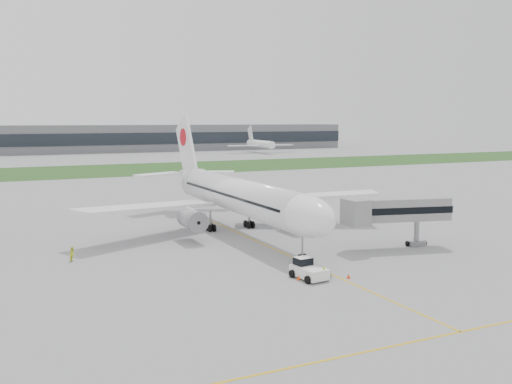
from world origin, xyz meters
name	(u,v)px	position (x,y,z in m)	size (l,w,h in m)	color
ground	(249,238)	(0.00, 0.00, 0.00)	(600.00, 600.00, 0.00)	#959698
apron_markings	(265,245)	(0.00, -5.00, 0.00)	(70.00, 70.00, 0.04)	gold
grass_strip	(98,170)	(0.00, 120.00, 0.01)	(600.00, 50.00, 0.02)	#264B1C
terminal_building	(58,139)	(0.00, 229.87, 7.00)	(320.00, 22.30, 14.00)	slate
airliner	(235,194)	(0.00, 4.87, 5.66)	(48.13, 53.95, 17.88)	white
pushback_tug	(307,269)	(-3.09, -21.45, 0.96)	(3.17, 4.33, 2.09)	white
jet_bridge	(393,210)	(14.11, -13.85, 4.97)	(14.73, 6.11, 6.72)	gray
safety_cone_left	(298,277)	(-4.31, -21.69, 0.27)	(0.40, 0.40, 0.55)	#F6430C
safety_cone_right	(349,276)	(0.75, -23.47, 0.28)	(0.41, 0.41, 0.57)	#F6430C
ground_crew_near	(323,274)	(-2.23, -23.23, 0.77)	(0.56, 0.37, 1.53)	#A1D924
ground_crew_far	(73,254)	(-24.53, -3.36, 0.88)	(0.85, 0.66, 1.75)	yellow
distant_aircraft_right	(260,153)	(93.03, 188.72, 0.00)	(34.49, 30.43, 13.19)	white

